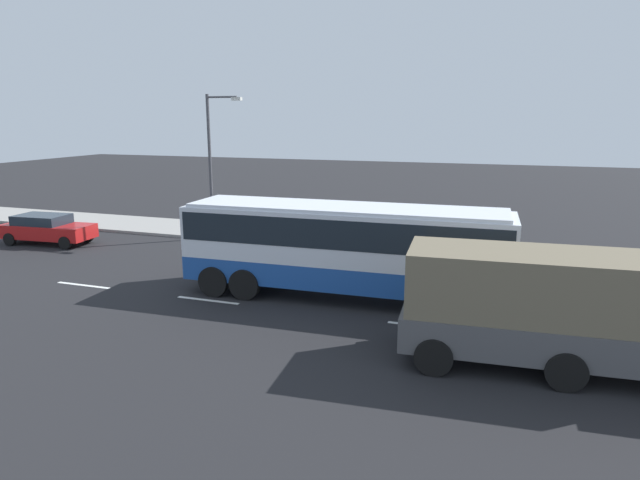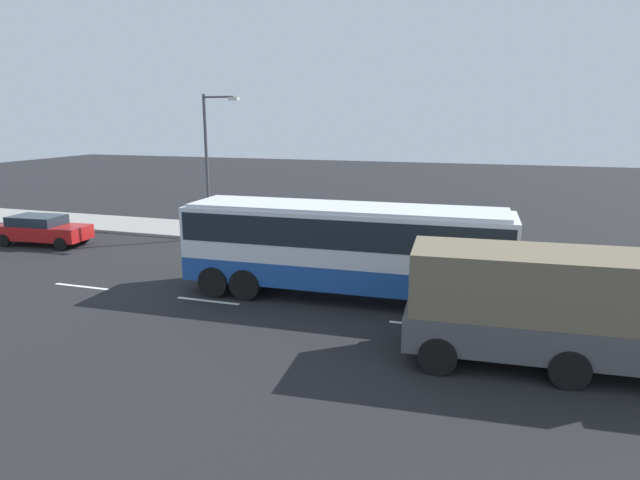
% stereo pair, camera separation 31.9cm
% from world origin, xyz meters
% --- Properties ---
extents(ground_plane, '(120.00, 120.00, 0.00)m').
position_xyz_m(ground_plane, '(0.00, 0.00, 0.00)').
color(ground_plane, black).
extents(sidewalk_curb, '(80.00, 4.00, 0.15)m').
position_xyz_m(sidewalk_curb, '(0.00, 8.54, 0.07)').
color(sidewalk_curb, gray).
rests_on(sidewalk_curb, ground_plane).
extents(lane_centreline, '(25.58, 0.16, 0.01)m').
position_xyz_m(lane_centreline, '(-2.24, -1.80, 0.00)').
color(lane_centreline, white).
rests_on(lane_centreline, ground_plane).
extents(coach_bus, '(11.39, 3.04, 3.29)m').
position_xyz_m(coach_bus, '(1.70, 0.04, 2.05)').
color(coach_bus, '#1E4C9E').
rests_on(coach_bus, ground_plane).
extents(cargo_truck, '(8.39, 3.02, 3.01)m').
position_xyz_m(cargo_truck, '(8.47, -3.58, 1.64)').
color(cargo_truck, red).
rests_on(cargo_truck, ground_plane).
extents(car_red_compact, '(4.65, 2.17, 1.47)m').
position_xyz_m(car_red_compact, '(-14.82, 3.26, 0.79)').
color(car_red_compact, '#B21919').
rests_on(car_red_compact, ground_plane).
extents(pedestrian_near_curb, '(0.32, 0.32, 1.61)m').
position_xyz_m(pedestrian_near_curb, '(1.21, 7.32, 1.07)').
color(pedestrian_near_curb, black).
rests_on(pedestrian_near_curb, sidewalk_curb).
extents(pedestrian_at_crossing, '(0.32, 0.32, 1.69)m').
position_xyz_m(pedestrian_at_crossing, '(2.71, 7.54, 1.13)').
color(pedestrian_at_crossing, brown).
rests_on(pedestrian_at_crossing, sidewalk_curb).
extents(street_lamp, '(1.98, 0.24, 7.24)m').
position_xyz_m(street_lamp, '(-7.30, 7.03, 4.32)').
color(street_lamp, '#47474C').
rests_on(street_lamp, sidewalk_curb).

